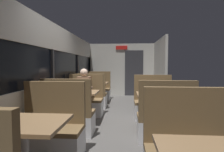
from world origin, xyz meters
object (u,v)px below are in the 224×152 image
Objects in this scene: bench_mid_window_facing_end at (69,118)px; bench_far_window_facing_end at (91,97)px; dining_table_mid_window at (78,96)px; bench_far_window_facing_entry at (98,91)px; bench_rear_aisle_facing_end at (165,123)px; bench_mid_window_facing_entry at (85,103)px; dining_table_far_window at (95,85)px; bench_rear_aisle_facing_entry at (153,106)px; seated_passenger at (84,96)px; dining_table_near_window at (24,131)px; bench_near_window_facing_entry at (51,134)px; dining_table_rear_aisle at (158,99)px.

bench_far_window_facing_end is (0.00, 2.25, 0.00)m from bench_mid_window_facing_end.
bench_far_window_facing_entry is (0.00, 2.95, -0.31)m from dining_table_mid_window.
bench_far_window_facing_end is 3.03m from bench_rear_aisle_facing_end.
bench_mid_window_facing_entry is at bearing 90.00° from dining_table_mid_window.
dining_table_far_window is 0.77m from bench_far_window_facing_entry.
bench_rear_aisle_facing_entry is 0.87× the size of seated_passenger.
dining_table_mid_window is at bearing -164.41° from bench_rear_aisle_facing_entry.
dining_table_near_window is at bearing -123.08° from bench_rear_aisle_facing_entry.
dining_table_mid_window is 0.64m from seated_passenger.
dining_table_far_window is (0.00, 3.80, 0.31)m from bench_near_window_facing_entry.
dining_table_near_window is at bearing -90.00° from seated_passenger.
bench_mid_window_facing_entry is 2.25m from bench_far_window_facing_entry.
bench_rear_aisle_facing_end is 2.36m from seated_passenger.
bench_far_window_facing_end is at bearing 90.00° from dining_table_mid_window.
bench_mid_window_facing_end is 1.22× the size of dining_table_far_window.
dining_table_mid_window is at bearing 173.62° from dining_table_rear_aisle.
bench_mid_window_facing_end is 0.87× the size of seated_passenger.
dining_table_far_window is at bearing 126.17° from dining_table_rear_aisle.
dining_table_near_window is at bearing -90.00° from bench_far_window_facing_end.
dining_table_near_window is at bearing -90.00° from bench_mid_window_facing_entry.
bench_rear_aisle_facing_end is at bearing -6.38° from bench_mid_window_facing_end.
seated_passenger reaches higher than bench_mid_window_facing_entry.
bench_mid_window_facing_entry is 2.40m from bench_rear_aisle_facing_end.
dining_table_rear_aisle is 0.82× the size of bench_rear_aisle_facing_end.
dining_table_far_window is 3.63m from bench_rear_aisle_facing_end.
bench_near_window_facing_entry is at bearing -90.00° from bench_mid_window_facing_end.
bench_far_window_facing_entry is 0.87× the size of seated_passenger.
seated_passenger reaches higher than bench_near_window_facing_entry.
seated_passenger reaches higher than bench_rear_aisle_facing_entry.
dining_table_rear_aisle is 1.97m from seated_passenger.
bench_mid_window_facing_end is 1.00× the size of bench_far_window_facing_entry.
bench_near_window_facing_entry is at bearing -90.00° from bench_mid_window_facing_entry.
bench_near_window_facing_entry reaches higher than dining_table_rear_aisle.
seated_passenger reaches higher than dining_table_far_window.
bench_rear_aisle_facing_end is (1.79, -0.20, 0.00)m from bench_mid_window_facing_end.
bench_mid_window_facing_end is 1.00× the size of bench_rear_aisle_facing_end.
bench_rear_aisle_facing_entry is at bearing 90.00° from dining_table_rear_aisle.
bench_mid_window_facing_end is 1.22× the size of dining_table_rear_aisle.
dining_table_near_window is 3.81m from bench_far_window_facing_end.
bench_mid_window_facing_end and bench_rear_aisle_facing_end have the same top height.
dining_table_near_window is 1.00× the size of dining_table_rear_aisle.
dining_table_rear_aisle is at bearing -26.68° from bench_mid_window_facing_entry.
bench_mid_window_facing_end reaches higher than dining_table_rear_aisle.
seated_passenger is at bearing 90.00° from bench_mid_window_facing_end.
dining_table_far_window is 3.03m from dining_table_rear_aisle.
dining_table_far_window is 2.52m from bench_rear_aisle_facing_entry.
bench_far_window_facing_entry is 2.33m from seated_passenger.
bench_rear_aisle_facing_end is (0.00, -0.70, -0.31)m from dining_table_rear_aisle.
dining_table_mid_window is at bearing 90.00° from bench_mid_window_facing_end.
bench_mid_window_facing_end is at bearing 90.00° from dining_table_near_window.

